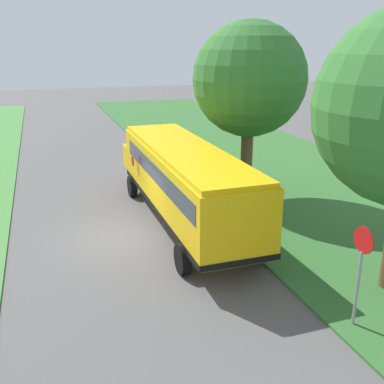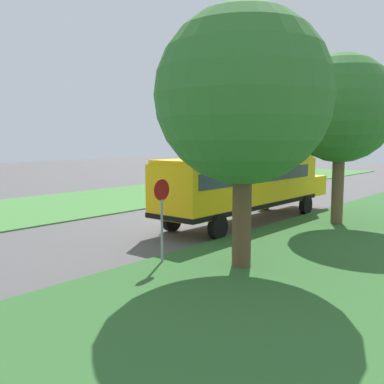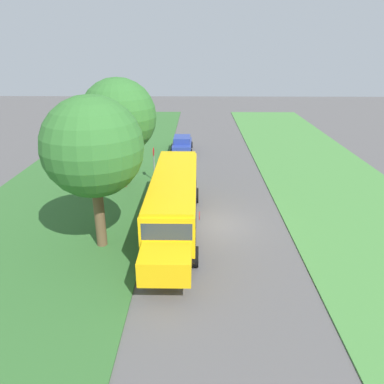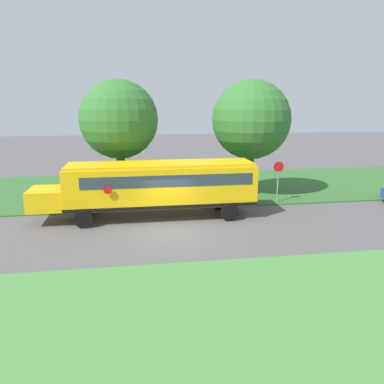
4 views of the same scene
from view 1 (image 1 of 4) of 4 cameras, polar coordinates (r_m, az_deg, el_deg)
The scene contains 5 objects.
ground_plane at distance 17.09m, azimuth -8.96°, elevation -5.56°, with size 120.00×120.00×0.00m, color #565454.
grass_verge at distance 20.98m, azimuth 19.00°, elevation -1.67°, with size 12.00×80.00×0.08m, color #33662D.
school_bus at distance 17.47m, azimuth -1.22°, elevation 1.93°, with size 2.84×12.42×3.16m.
oak_tree_beside_bus at distance 20.01m, azimuth 7.27°, elevation 14.33°, with size 4.95×4.95×7.87m.
stop_sign at distance 11.81m, azimuth 20.58°, elevation -8.69°, with size 0.08×0.68×2.74m.
Camera 1 is at (2.42, 15.46, 6.88)m, focal length 42.00 mm.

